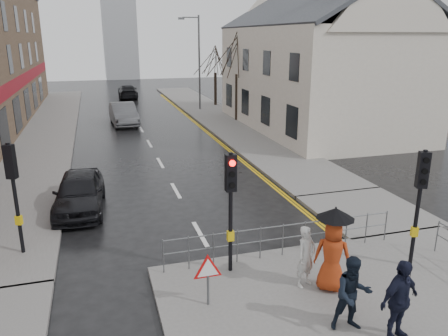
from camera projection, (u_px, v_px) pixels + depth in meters
ground at (226, 279)px, 12.00m from camera, size 120.00×120.00×0.00m
left_pavement at (47, 128)px, 31.32m from camera, size 4.00×44.00×0.14m
right_pavement at (214, 115)px, 36.69m from camera, size 4.00×40.00×0.14m
pavement_bridge_right at (367, 211)px, 16.50m from camera, size 4.00×4.20×0.14m
building_right_cream at (316, 61)px, 30.40m from camera, size 9.00×16.40×10.10m
church_tower at (119, 19)px, 66.70m from camera, size 5.00×5.00×18.00m
traffic_signal_near_left at (231, 192)px, 11.52m from camera, size 0.28×0.27×3.40m
traffic_signal_near_right at (420, 189)px, 11.78m from camera, size 0.34×0.33×3.40m
traffic_signal_far_left at (13, 179)px, 12.55m from camera, size 0.34×0.33×3.40m
guard_railing_front at (283, 233)px, 12.83m from camera, size 7.14×0.04×1.00m
warning_sign at (208, 271)px, 10.37m from camera, size 0.80×0.07×1.35m
street_lamp at (197, 57)px, 37.92m from camera, size 1.83×0.25×8.00m
tree_near at (237, 54)px, 32.74m from camera, size 2.40×2.40×6.58m
tree_far at (215, 59)px, 40.43m from camera, size 2.40×2.40×5.64m
pedestrian_a at (306, 257)px, 11.24m from camera, size 0.71×0.60×1.65m
pedestrian_b at (353, 294)px, 9.52m from camera, size 0.97×0.82×1.75m
pedestrian_with_umbrella at (333, 247)px, 10.96m from camera, size 1.11×1.02×2.24m
pedestrian_d at (399, 301)px, 9.18m from camera, size 1.17×0.70×1.86m
car_parked at (79, 192)px, 16.55m from camera, size 2.03×4.47×1.49m
car_mid at (124, 114)px, 32.77m from camera, size 2.01×5.02×1.62m
car_far at (128, 92)px, 46.86m from camera, size 2.16×4.96×1.42m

